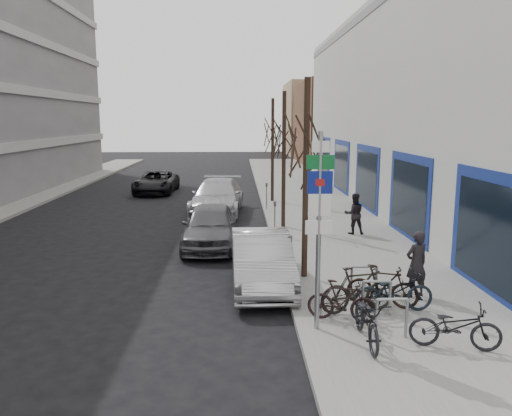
{
  "coord_description": "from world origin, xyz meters",
  "views": [
    {
      "loc": [
        0.8,
        -9.69,
        4.42
      ],
      "look_at": [
        1.28,
        3.9,
        2.0
      ],
      "focal_mm": 35.0,
      "sensor_mm": 36.0,
      "label": 1
    }
  ],
  "objects": [
    {
      "name": "ground",
      "position": [
        0.0,
        0.0,
        0.0
      ],
      "size": [
        120.0,
        120.0,
        0.0
      ],
      "primitive_type": "plane",
      "color": "black",
      "rests_on": "ground"
    },
    {
      "name": "sidewalk_east",
      "position": [
        4.5,
        10.0,
        0.07
      ],
      "size": [
        5.0,
        70.0,
        0.15
      ],
      "primitive_type": "cube",
      "color": "slate",
      "rests_on": "ground"
    },
    {
      "name": "brick_building_far",
      "position": [
        13.0,
        40.0,
        4.0
      ],
      "size": [
        12.0,
        14.0,
        8.0
      ],
      "primitive_type": "cube",
      "color": "brown",
      "rests_on": "ground"
    },
    {
      "name": "tan_building_far",
      "position": [
        13.5,
        55.0,
        4.5
      ],
      "size": [
        13.0,
        12.0,
        9.0
      ],
      "primitive_type": "cube",
      "color": "#937A5B",
      "rests_on": "ground"
    },
    {
      "name": "highway_sign_pole",
      "position": [
        2.4,
        -0.01,
        2.46
      ],
      "size": [
        0.55,
        0.1,
        4.2
      ],
      "color": "gray",
      "rests_on": "ground"
    },
    {
      "name": "bike_rack",
      "position": [
        3.8,
        0.6,
        0.66
      ],
      "size": [
        0.66,
        2.26,
        0.83
      ],
      "color": "gray",
      "rests_on": "sidewalk_east"
    },
    {
      "name": "tree_near",
      "position": [
        2.6,
        3.5,
        4.1
      ],
      "size": [
        1.8,
        1.8,
        5.5
      ],
      "color": "black",
      "rests_on": "ground"
    },
    {
      "name": "tree_mid",
      "position": [
        2.6,
        10.0,
        4.1
      ],
      "size": [
        1.8,
        1.8,
        5.5
      ],
      "color": "black",
      "rests_on": "ground"
    },
    {
      "name": "tree_far",
      "position": [
        2.6,
        16.5,
        4.1
      ],
      "size": [
        1.8,
        1.8,
        5.5
      ],
      "color": "black",
      "rests_on": "ground"
    },
    {
      "name": "meter_front",
      "position": [
        2.15,
        3.0,
        0.92
      ],
      "size": [
        0.1,
        0.08,
        1.27
      ],
      "color": "gray",
      "rests_on": "sidewalk_east"
    },
    {
      "name": "meter_mid",
      "position": [
        2.15,
        8.5,
        0.92
      ],
      "size": [
        0.1,
        0.08,
        1.27
      ],
      "color": "gray",
      "rests_on": "sidewalk_east"
    },
    {
      "name": "meter_back",
      "position": [
        2.15,
        14.0,
        0.92
      ],
      "size": [
        0.1,
        0.08,
        1.27
      ],
      "color": "gray",
      "rests_on": "sidewalk_east"
    },
    {
      "name": "bike_near_left",
      "position": [
        3.26,
        -0.69,
        0.69
      ],
      "size": [
        0.56,
        1.79,
        1.09
      ],
      "primitive_type": "imported",
      "rotation": [
        0.0,
        0.0,
        -0.01
      ],
      "color": "black",
      "rests_on": "sidewalk_east"
    },
    {
      "name": "bike_near_right",
      "position": [
        3.0,
        0.36,
        0.61
      ],
      "size": [
        1.58,
        0.91,
        0.92
      ],
      "primitive_type": "imported",
      "rotation": [
        0.0,
        0.0,
        1.25
      ],
      "color": "black",
      "rests_on": "sidewalk_east"
    },
    {
      "name": "bike_mid_curb",
      "position": [
        4.27,
        0.87,
        0.7
      ],
      "size": [
        1.83,
        0.65,
        1.1
      ],
      "primitive_type": "imported",
      "rotation": [
        0.0,
        0.0,
        1.63
      ],
      "color": "black",
      "rests_on": "sidewalk_east"
    },
    {
      "name": "bike_mid_inner",
      "position": [
        3.45,
        0.84,
        0.69
      ],
      "size": [
        1.87,
        0.92,
        1.09
      ],
      "primitive_type": "imported",
      "rotation": [
        0.0,
        0.0,
        1.8
      ],
      "color": "black",
      "rests_on": "sidewalk_east"
    },
    {
      "name": "bike_far_curb",
      "position": [
        4.86,
        -1.0,
        0.66
      ],
      "size": [
        1.75,
        0.92,
        1.02
      ],
      "primitive_type": "imported",
      "rotation": [
        0.0,
        0.0,
        1.31
      ],
      "color": "black",
      "rests_on": "sidewalk_east"
    },
    {
      "name": "bike_far_inner",
      "position": [
        4.1,
        1.17,
        0.65
      ],
      "size": [
        1.72,
        1.04,
        1.0
      ],
      "primitive_type": "imported",
      "rotation": [
        0.0,
        0.0,
        1.21
      ],
      "color": "black",
      "rests_on": "sidewalk_east"
    },
    {
      "name": "parked_car_front",
      "position": [
        1.4,
        3.16,
        0.72
      ],
      "size": [
        1.65,
        4.44,
        1.45
      ],
      "primitive_type": "imported",
      "rotation": [
        0.0,
        0.0,
        0.03
      ],
      "color": "#A5A6AB",
      "rests_on": "ground"
    },
    {
      "name": "parked_car_mid",
      "position": [
        -0.2,
        7.38,
        0.76
      ],
      "size": [
        1.85,
        4.47,
        1.52
      ],
      "primitive_type": "imported",
      "rotation": [
        0.0,
        0.0,
        -0.01
      ],
      "color": "#4E4F54",
      "rests_on": "ground"
    },
    {
      "name": "parked_car_back",
      "position": [
        -0.2,
        13.68,
        0.81
      ],
      "size": [
        2.62,
        5.69,
        1.61
      ],
      "primitive_type": "imported",
      "rotation": [
        0.0,
        0.0,
        -0.07
      ],
      "color": "#ACACB1",
      "rests_on": "ground"
    },
    {
      "name": "lane_car",
      "position": [
        -4.2,
        20.66,
        0.67
      ],
      "size": [
        2.41,
        4.92,
        1.34
      ],
      "primitive_type": "imported",
      "rotation": [
        0.0,
        0.0,
        -0.04
      ],
      "color": "black",
      "rests_on": "ground"
    },
    {
      "name": "pedestrian_near",
      "position": [
        5.11,
        1.83,
        0.97
      ],
      "size": [
        0.69,
        0.57,
        1.64
      ],
      "primitive_type": "imported",
      "rotation": [
        0.0,
        0.0,
        3.48
      ],
      "color": "black",
      "rests_on": "sidewalk_east"
    },
    {
      "name": "pedestrian_far",
      "position": [
        5.15,
        8.6,
        0.93
      ],
      "size": [
        0.59,
        0.41,
        1.57
      ],
      "primitive_type": "imported",
      "rotation": [
        0.0,
        0.0,
        3.17
      ],
      "color": "black",
      "rests_on": "sidewalk_east"
    }
  ]
}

